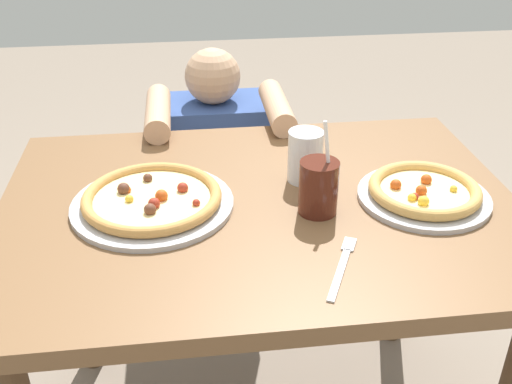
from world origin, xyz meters
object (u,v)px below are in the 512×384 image
pizza_near (424,192)px  water_cup_clear (305,155)px  fork (343,264)px  diner_seated (217,189)px  drink_cup_colored (319,187)px  pizza_far (152,200)px

pizza_near → water_cup_clear: bearing=153.1°
pizza_near → water_cup_clear: 0.28m
water_cup_clear → fork: (0.01, -0.34, -0.06)m
pizza_near → fork: (-0.24, -0.21, -0.02)m
water_cup_clear → diner_seated: size_ratio=0.14×
diner_seated → drink_cup_colored: bearing=-76.6°
drink_cup_colored → pizza_far: bearing=169.8°
water_cup_clear → pizza_near: bearing=-26.9°
water_cup_clear → drink_cup_colored: bearing=-90.1°
water_cup_clear → fork: bearing=-89.0°
water_cup_clear → diner_seated: bearing=106.5°
drink_cup_colored → fork: drink_cup_colored is taller
drink_cup_colored → diner_seated: 0.86m
pizza_far → drink_cup_colored: drink_cup_colored is taller
pizza_near → fork: 0.32m
pizza_far → water_cup_clear: water_cup_clear is taller
pizza_far → fork: size_ratio=1.83×
pizza_near → drink_cup_colored: 0.25m
pizza_far → fork: 0.44m
fork → pizza_far: bearing=144.2°
water_cup_clear → pizza_far: bearing=-166.8°
pizza_near → fork: size_ratio=1.52×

